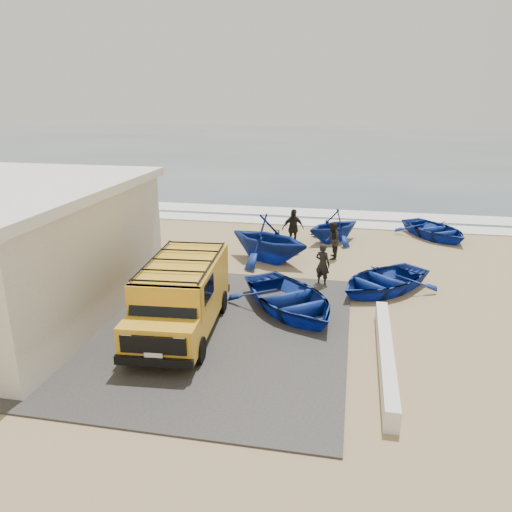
{
  "coord_description": "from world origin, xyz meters",
  "views": [
    {
      "loc": [
        3.89,
        -15.38,
        6.99
      ],
      "look_at": [
        0.45,
        1.95,
        1.2
      ],
      "focal_mm": 35.0,
      "sensor_mm": 36.0,
      "label": 1
    }
  ],
  "objects_px": {
    "boat_far_right": "(435,230)",
    "van": "(181,294)",
    "boat_far_left": "(334,226)",
    "fisherman_middle": "(332,241)",
    "fisherman_back": "(293,228)",
    "parapet": "(386,355)",
    "boat_near_left": "(290,298)",
    "boat_near_right": "(382,280)",
    "boat_mid_left": "(268,238)",
    "fisherman_front": "(323,264)"
  },
  "relations": [
    {
      "from": "boat_near_left",
      "to": "boat_far_left",
      "type": "height_order",
      "value": "boat_far_left"
    },
    {
      "from": "boat_near_right",
      "to": "boat_far_left",
      "type": "relative_size",
      "value": 1.35
    },
    {
      "from": "boat_far_left",
      "to": "fisherman_front",
      "type": "distance_m",
      "value": 6.0
    },
    {
      "from": "parapet",
      "to": "boat_far_left",
      "type": "xyz_separation_m",
      "value": [
        -1.97,
        11.59,
        0.53
      ]
    },
    {
      "from": "parapet",
      "to": "boat_far_right",
      "type": "height_order",
      "value": "boat_far_right"
    },
    {
      "from": "van",
      "to": "fisherman_back",
      "type": "height_order",
      "value": "van"
    },
    {
      "from": "boat_near_left",
      "to": "boat_far_right",
      "type": "relative_size",
      "value": 1.13
    },
    {
      "from": "boat_far_right",
      "to": "van",
      "type": "bearing_deg",
      "value": -158.34
    },
    {
      "from": "boat_far_right",
      "to": "fisherman_middle",
      "type": "xyz_separation_m",
      "value": [
        -4.94,
        -4.4,
        0.4
      ]
    },
    {
      "from": "boat_mid_left",
      "to": "parapet",
      "type": "bearing_deg",
      "value": -123.41
    },
    {
      "from": "boat_near_left",
      "to": "boat_far_left",
      "type": "xyz_separation_m",
      "value": [
        1.01,
        8.71,
        0.33
      ]
    },
    {
      "from": "boat_far_right",
      "to": "fisherman_back",
      "type": "relative_size",
      "value": 2.18
    },
    {
      "from": "boat_near_right",
      "to": "fisherman_front",
      "type": "height_order",
      "value": "fisherman_front"
    },
    {
      "from": "van",
      "to": "fisherman_back",
      "type": "relative_size",
      "value": 2.89
    },
    {
      "from": "boat_far_left",
      "to": "fisherman_middle",
      "type": "height_order",
      "value": "fisherman_middle"
    },
    {
      "from": "parapet",
      "to": "fisherman_back",
      "type": "relative_size",
      "value": 3.23
    },
    {
      "from": "boat_far_right",
      "to": "fisherman_front",
      "type": "bearing_deg",
      "value": -156.04
    },
    {
      "from": "boat_near_left",
      "to": "boat_near_right",
      "type": "relative_size",
      "value": 1.11
    },
    {
      "from": "parapet",
      "to": "fisherman_back",
      "type": "height_order",
      "value": "fisherman_back"
    },
    {
      "from": "van",
      "to": "fisherman_back",
      "type": "bearing_deg",
      "value": 72.43
    },
    {
      "from": "fisherman_front",
      "to": "fisherman_middle",
      "type": "bearing_deg",
      "value": -68.24
    },
    {
      "from": "boat_near_left",
      "to": "boat_near_right",
      "type": "xyz_separation_m",
      "value": [
        3.11,
        2.5,
        -0.05
      ]
    },
    {
      "from": "parapet",
      "to": "van",
      "type": "distance_m",
      "value": 6.16
    },
    {
      "from": "fisherman_middle",
      "to": "fisherman_back",
      "type": "xyz_separation_m",
      "value": [
        -1.91,
        1.34,
        0.11
      ]
    },
    {
      "from": "boat_near_left",
      "to": "boat_near_right",
      "type": "height_order",
      "value": "boat_near_left"
    },
    {
      "from": "parapet",
      "to": "fisherman_front",
      "type": "relative_size",
      "value": 3.66
    },
    {
      "from": "parapet",
      "to": "fisherman_front",
      "type": "bearing_deg",
      "value": 110.57
    },
    {
      "from": "parapet",
      "to": "fisherman_front",
      "type": "xyz_separation_m",
      "value": [
        -2.1,
        5.59,
        0.54
      ]
    },
    {
      "from": "van",
      "to": "boat_near_left",
      "type": "bearing_deg",
      "value": 29.62
    },
    {
      "from": "fisherman_middle",
      "to": "parapet",
      "type": "bearing_deg",
      "value": 15.25
    },
    {
      "from": "boat_near_right",
      "to": "boat_far_right",
      "type": "distance_m",
      "value": 8.4
    },
    {
      "from": "boat_far_left",
      "to": "boat_far_right",
      "type": "distance_m",
      "value": 5.29
    },
    {
      "from": "parapet",
      "to": "boat_near_left",
      "type": "bearing_deg",
      "value": 136.03
    },
    {
      "from": "boat_mid_left",
      "to": "boat_far_right",
      "type": "relative_size",
      "value": 0.96
    },
    {
      "from": "boat_near_right",
      "to": "fisherman_back",
      "type": "bearing_deg",
      "value": 170.75
    },
    {
      "from": "boat_near_right",
      "to": "fisherman_front",
      "type": "xyz_separation_m",
      "value": [
        -2.22,
        0.22,
        0.39
      ]
    },
    {
      "from": "parapet",
      "to": "boat_far_left",
      "type": "bearing_deg",
      "value": 99.65
    },
    {
      "from": "boat_far_left",
      "to": "fisherman_middle",
      "type": "bearing_deg",
      "value": -44.34
    },
    {
      "from": "boat_far_right",
      "to": "fisherman_front",
      "type": "xyz_separation_m",
      "value": [
        -5.13,
        -7.66,
        0.4
      ]
    },
    {
      "from": "boat_near_right",
      "to": "boat_far_left",
      "type": "height_order",
      "value": "boat_far_left"
    },
    {
      "from": "parapet",
      "to": "boat_far_left",
      "type": "distance_m",
      "value": 11.77
    },
    {
      "from": "parapet",
      "to": "fisherman_middle",
      "type": "bearing_deg",
      "value": 102.13
    },
    {
      "from": "boat_mid_left",
      "to": "boat_far_left",
      "type": "height_order",
      "value": "boat_mid_left"
    },
    {
      "from": "boat_near_right",
      "to": "fisherman_front",
      "type": "bearing_deg",
      "value": -144.12
    },
    {
      "from": "boat_near_right",
      "to": "boat_mid_left",
      "type": "bearing_deg",
      "value": -167.57
    },
    {
      "from": "boat_mid_left",
      "to": "fisherman_middle",
      "type": "xyz_separation_m",
      "value": [
        2.7,
        0.85,
        -0.2
      ]
    },
    {
      "from": "fisherman_front",
      "to": "fisherman_back",
      "type": "bearing_deg",
      "value": -44.36
    },
    {
      "from": "fisherman_middle",
      "to": "fisherman_front",
      "type": "bearing_deg",
      "value": -0.32
    },
    {
      "from": "boat_near_right",
      "to": "boat_far_right",
      "type": "height_order",
      "value": "boat_near_right"
    },
    {
      "from": "van",
      "to": "boat_far_right",
      "type": "distance_m",
      "value": 15.39
    }
  ]
}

